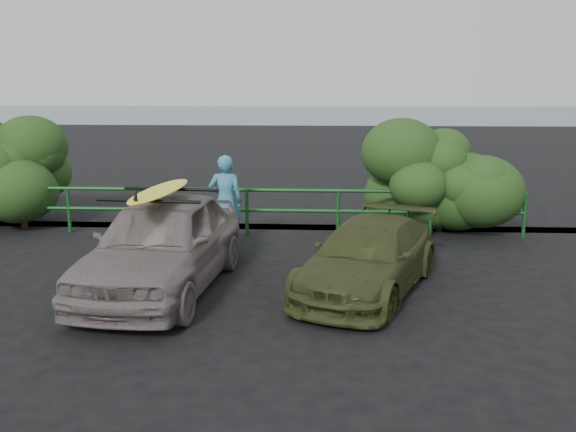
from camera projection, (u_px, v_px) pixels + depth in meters
name	position (u px, v px, depth m)	size (l,w,h in m)	color
ground	(139.00, 314.00, 9.36)	(80.00, 80.00, 0.00)	black
ocean	(298.00, 112.00, 67.97)	(200.00, 200.00, 0.00)	slate
guardrail	(202.00, 211.00, 14.13)	(14.00, 0.08, 1.04)	#164F1C
shrub_right	(428.00, 181.00, 14.23)	(3.20, 2.40, 2.29)	#28491A
sedan	(162.00, 244.00, 10.31)	(1.82, 4.53, 1.54)	slate
olive_vehicle	(369.00, 257.00, 10.29)	(1.58, 3.88, 1.13)	#383F1C
man	(226.00, 201.00, 13.03)	(0.69, 0.45, 1.88)	teal
roof_rack	(160.00, 195.00, 10.14)	(1.62, 1.14, 0.05)	black
surfboard	(160.00, 191.00, 10.13)	(0.50, 2.43, 0.07)	yellow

